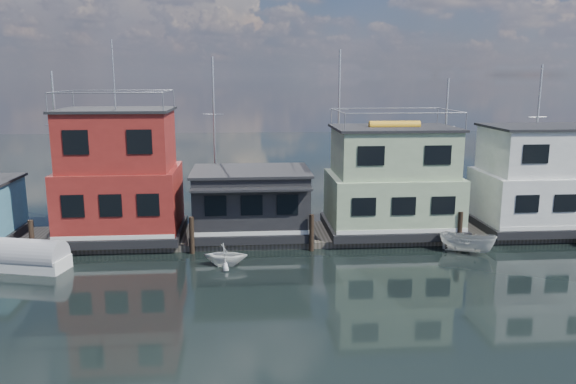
{
  "coord_description": "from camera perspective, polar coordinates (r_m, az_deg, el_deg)",
  "views": [
    {
      "loc": [
        -0.9,
        -22.47,
        10.22
      ],
      "look_at": [
        1.83,
        12.0,
        3.0
      ],
      "focal_mm": 35.0,
      "sensor_mm": 36.0,
      "label": 1
    }
  ],
  "objects": [
    {
      "name": "tarp_runabout",
      "position": [
        33.31,
        -25.06,
        -6.03
      ],
      "size": [
        4.66,
        2.77,
        1.77
      ],
      "rotation": [
        0.0,
        0.0,
        -0.25
      ],
      "color": "white",
      "rests_on": "ground"
    },
    {
      "name": "houseboat_green",
      "position": [
        36.35,
        10.55,
        1.02
      ],
      "size": [
        8.4,
        5.9,
        7.03
      ],
      "color": "black",
      "rests_on": "dock"
    },
    {
      "name": "ground",
      "position": [
        24.7,
        -2.08,
        -12.65
      ],
      "size": [
        160.0,
        160.0,
        0.0
      ],
      "primitive_type": "plane",
      "color": "black",
      "rests_on": "ground"
    },
    {
      "name": "houseboat_dark",
      "position": [
        35.33,
        -3.76,
        -0.99
      ],
      "size": [
        7.4,
        6.1,
        4.06
      ],
      "color": "black",
      "rests_on": "dock"
    },
    {
      "name": "background_masts",
      "position": [
        41.13,
        3.43,
        5.25
      ],
      "size": [
        36.4,
        0.16,
        12.0
      ],
      "color": "silver",
      "rests_on": "ground"
    },
    {
      "name": "dinghy_white",
      "position": [
        30.94,
        -6.36,
        -6.34
      ],
      "size": [
        2.57,
        2.27,
        1.25
      ],
      "primitive_type": "imported",
      "rotation": [
        0.0,
        0.0,
        1.47
      ],
      "color": "white",
      "rests_on": "ground"
    },
    {
      "name": "dock",
      "position": [
        35.91,
        -2.92,
        -4.42
      ],
      "size": [
        48.0,
        5.0,
        0.4
      ],
      "primitive_type": "cube",
      "color": "#595147",
      "rests_on": "ground"
    },
    {
      "name": "houseboat_white",
      "position": [
        40.11,
        24.48,
        1.13
      ],
      "size": [
        8.4,
        5.9,
        6.66
      ],
      "color": "black",
      "rests_on": "dock"
    },
    {
      "name": "motorboat",
      "position": [
        34.5,
        17.76,
        -4.93
      ],
      "size": [
        3.4,
        2.79,
        1.26
      ],
      "primitive_type": "imported",
      "rotation": [
        0.0,
        0.0,
        1.0
      ],
      "color": "silver",
      "rests_on": "ground"
    },
    {
      "name": "houseboat_red",
      "position": [
        35.83,
        -16.7,
        1.46
      ],
      "size": [
        7.4,
        5.9,
        11.86
      ],
      "color": "black",
      "rests_on": "dock"
    },
    {
      "name": "pilings",
      "position": [
        32.96,
        -3.37,
        -4.29
      ],
      "size": [
        42.28,
        0.28,
        2.2
      ],
      "color": "#2D2116",
      "rests_on": "ground"
    }
  ]
}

